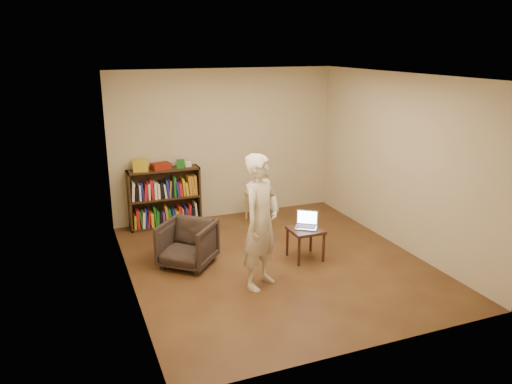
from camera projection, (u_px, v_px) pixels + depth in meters
name	position (u px, v px, depth m)	size (l,w,h in m)	color
floor	(276.00, 263.00, 7.10)	(4.50, 4.50, 0.00)	#402314
ceiling	(278.00, 76.00, 6.35)	(4.50, 4.50, 0.00)	white
wall_back	(225.00, 144.00, 8.73)	(4.00, 4.00, 0.00)	beige
wall_left	(126.00, 190.00, 6.02)	(4.50, 4.50, 0.00)	beige
wall_right	(400.00, 162.00, 7.43)	(4.50, 4.50, 0.00)	beige
bookshelf	(165.00, 201.00, 8.43)	(1.20, 0.30, 1.00)	black
box_yellow	(140.00, 165.00, 8.08)	(0.24, 0.17, 0.20)	gold
red_cloth	(161.00, 166.00, 8.23)	(0.30, 0.22, 0.10)	maroon
box_green	(180.00, 164.00, 8.32)	(0.13, 0.13, 0.13)	#1B661E
box_white	(188.00, 164.00, 8.42)	(0.10, 0.10, 0.08)	white
stool	(257.00, 198.00, 8.67)	(0.35, 0.35, 0.51)	tan
armchair	(187.00, 244.00, 6.93)	(0.68, 0.70, 0.63)	#302620
side_table	(305.00, 234.00, 7.13)	(0.45, 0.45, 0.46)	#321C10
laptop	(307.00, 223.00, 7.16)	(0.39, 0.37, 0.24)	#BBBBC0
person	(261.00, 222.00, 6.19)	(0.63, 0.41, 1.73)	beige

